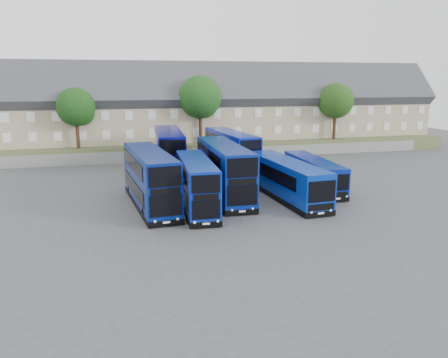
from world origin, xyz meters
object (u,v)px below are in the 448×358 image
at_px(dd_front_mid, 196,185).
at_px(tree_far, 348,97).
at_px(tree_west, 77,108).
at_px(tree_mid, 201,99).
at_px(dd_front_left, 150,180).
at_px(coach_east_a, 286,180).
at_px(tree_east, 336,102).

relative_size(dd_front_mid, tree_far, 1.22).
height_order(tree_west, tree_mid, tree_mid).
relative_size(dd_front_left, tree_far, 1.39).
distance_m(coach_east_a, tree_mid, 23.92).
relative_size(dd_front_left, tree_west, 1.58).
bearing_deg(dd_front_left, tree_east, 31.39).
xyz_separation_m(dd_front_left, tree_mid, (9.04, 22.44, 5.75)).
bearing_deg(dd_front_mid, coach_east_a, 12.34).
height_order(dd_front_left, tree_east, tree_east).
xyz_separation_m(coach_east_a, tree_east, (16.86, 22.34, 5.69)).
distance_m(dd_front_left, coach_east_a, 12.20).
distance_m(tree_west, tree_far, 42.58).
xyz_separation_m(dd_front_mid, tree_east, (25.40, 23.68, 5.35)).
bearing_deg(tree_mid, coach_east_a, -82.17).
bearing_deg(coach_east_a, tree_mid, 94.41).
relative_size(dd_front_mid, tree_mid, 1.15).
height_order(dd_front_left, tree_far, tree_far).
height_order(coach_east_a, tree_mid, tree_mid).
distance_m(dd_front_left, dd_front_mid, 4.04).
bearing_deg(tree_east, tree_west, -180.00).
xyz_separation_m(dd_front_mid, tree_mid, (5.40, 24.18, 6.03)).
height_order(tree_west, tree_far, tree_far).
distance_m(coach_east_a, tree_far, 37.68).
distance_m(dd_front_mid, tree_mid, 25.50).
bearing_deg(dd_front_mid, tree_east, 46.37).
height_order(coach_east_a, tree_west, tree_west).
height_order(tree_mid, tree_east, tree_mid).
bearing_deg(tree_east, dd_front_left, -142.92).
relative_size(coach_east_a, tree_east, 1.56).
bearing_deg(dd_front_mid, dd_front_left, 157.73).
bearing_deg(tree_far, tree_mid, -165.96).
bearing_deg(tree_east, tree_far, 49.40).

